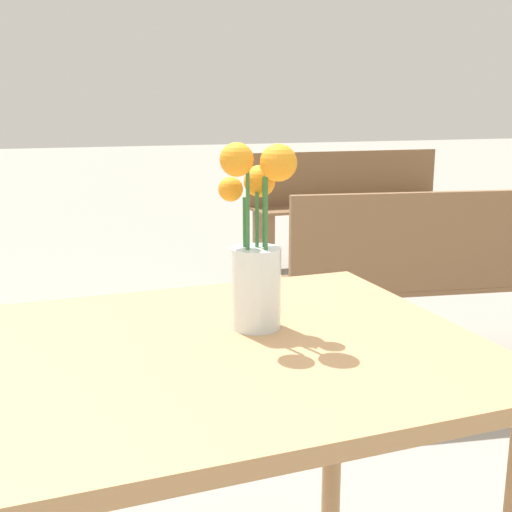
{
  "coord_description": "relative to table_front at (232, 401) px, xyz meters",
  "views": [
    {
      "loc": [
        -0.36,
        -1.02,
        1.17
      ],
      "look_at": [
        0.07,
        0.06,
        0.9
      ],
      "focal_mm": 45.0,
      "sensor_mm": 36.0,
      "label": 1
    }
  ],
  "objects": [
    {
      "name": "bench_near",
      "position": [
        1.5,
        1.08,
        -0.18
      ],
      "size": [
        1.74,
        0.69,
        0.85
      ],
      "color": "brown",
      "rests_on": "ground_plane"
    },
    {
      "name": "table_front",
      "position": [
        0.0,
        0.0,
        0.0
      ],
      "size": [
        0.9,
        0.79,
        0.76
      ],
      "color": "tan",
      "rests_on": "ground_plane"
    },
    {
      "name": "bench_far",
      "position": [
        2.14,
        3.31,
        -0.18
      ],
      "size": [
        1.61,
        0.43,
        0.85
      ],
      "color": "brown",
      "rests_on": "ground_plane"
    },
    {
      "name": "flower_vase",
      "position": [
        0.07,
        0.05,
        0.26
      ],
      "size": [
        0.14,
        0.14,
        0.35
      ],
      "color": "silver",
      "rests_on": "table_front"
    }
  ]
}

